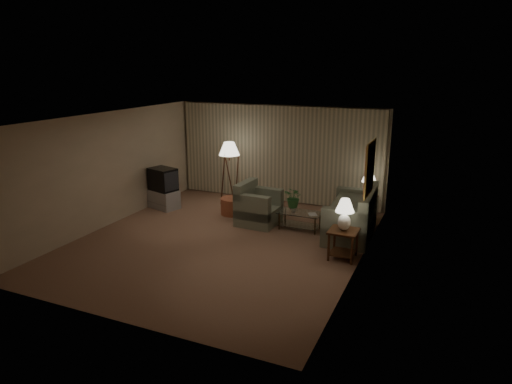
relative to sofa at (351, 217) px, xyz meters
The scene contains 16 objects.
ground 2.96m from the sofa, 148.67° to the right, with size 7.00×7.00×0.00m, color #916750.
room_shell 2.81m from the sofa, behind, with size 6.04×7.02×2.72m.
sofa is the anchor object (origin of this frame).
armchair 2.21m from the sofa, behind, with size 1.03×0.98×0.81m.
side_table_near 1.36m from the sofa, 83.66° to the right, with size 0.56×0.56×0.60m.
side_table_far 1.26m from the sofa, 83.16° to the left, with size 0.48×0.40×0.60m.
table_lamp_near 1.47m from the sofa, 83.66° to the right, with size 0.37×0.37×0.65m.
table_lamp_far 1.37m from the sofa, 83.16° to the left, with size 0.36×0.36×0.62m.
coffee_table 1.19m from the sofa, behind, with size 1.01×0.55×0.41m.
tv_cabinet 5.05m from the sofa, behind, with size 0.91×0.70×0.50m, color #9F9FA1.
crt_tv 5.06m from the sofa, behind, with size 0.81×0.68×0.60m, color black.
floor_lamp 3.77m from the sofa, 163.68° to the left, with size 0.56×0.56×1.73m.
ottoman 3.13m from the sofa, behind, with size 0.64×0.64×0.43m, color #A05836.
vase 1.33m from the sofa, behind, with size 0.13×0.13×0.14m, color white.
flowers 1.38m from the sofa, behind, with size 0.44×0.38×0.49m, color #316E32.
book 0.94m from the sofa, 167.76° to the right, with size 0.18×0.25×0.02m, color olive.
Camera 1 is at (4.46, -8.28, 3.78)m, focal length 32.00 mm.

